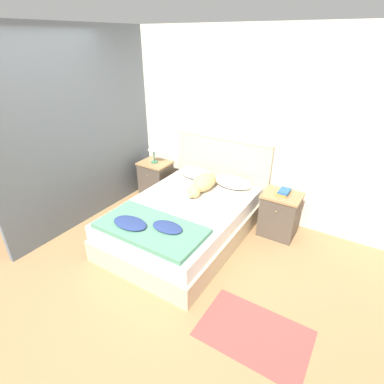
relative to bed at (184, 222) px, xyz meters
The scene contains 14 objects.
ground_plane 1.05m from the bed, 97.70° to the right, with size 16.00×16.00×0.00m, color #997047.
wall_back 1.53m from the bed, 97.01° to the left, with size 9.00×0.06×2.55m.
wall_side_left 1.80m from the bed, behind, with size 0.06×3.10×2.55m.
bed is the anchor object (origin of this frame).
headboard 1.10m from the bed, 90.00° to the left, with size 1.51×0.06×1.11m.
nightstand_left 1.27m from the bed, 144.72° to the left, with size 0.48×0.41×0.60m.
nightstand_right 1.27m from the bed, 35.28° to the left, with size 0.48×0.41×0.60m.
pillow_left 0.92m from the bed, 110.70° to the left, with size 0.55×0.33×0.15m.
pillow_right 0.92m from the bed, 69.30° to the left, with size 0.55×0.33×0.15m.
quilt 0.72m from the bed, 90.82° to the right, with size 1.21×0.63×0.10m.
dog 0.60m from the bed, 90.14° to the left, with size 0.26×0.70×0.23m.
book_stack 1.34m from the bed, 36.39° to the left, with size 0.16×0.22×0.06m.
table_lamp 1.41m from the bed, 144.95° to the left, with size 0.18×0.18×0.35m.
rug 1.64m from the bed, 33.56° to the right, with size 0.98×0.65×0.00m.
Camera 1 is at (1.98, -1.72, 2.40)m, focal length 28.00 mm.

